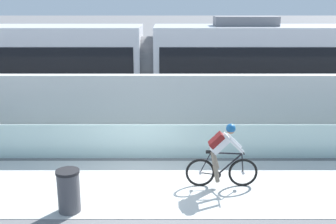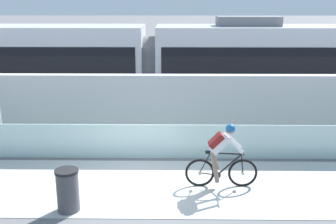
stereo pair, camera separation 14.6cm
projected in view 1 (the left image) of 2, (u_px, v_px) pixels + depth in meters
The scene contains 9 objects.
ground_plane at pixel (141, 186), 10.22m from camera, with size 200.00×200.00×0.00m, color slate.
bike_path_deck at pixel (141, 186), 10.22m from camera, with size 32.00×3.20×0.01m, color beige.
glass_parapet at pixel (145, 142), 11.87m from camera, with size 32.00×0.05×1.01m, color silver.
concrete_barrier_wall at pixel (148, 107), 13.45m from camera, with size 32.00×0.36×2.12m, color silver.
tram_rail_near at pixel (151, 117), 16.13m from camera, with size 32.00×0.08×0.01m, color #595654.
tram_rail_far at pixel (152, 107), 17.51m from camera, with size 32.00×0.08×0.01m, color #595654.
tram at pixel (149, 66), 16.31m from camera, with size 22.56×2.54×3.81m.
cyclist_on_bike at pixel (223, 156), 10.00m from camera, with size 1.77×0.58×1.61m.
trash_bin at pixel (70, 191), 8.89m from camera, with size 0.51×0.51×0.96m.
Camera 1 is at (0.69, -9.36, 4.50)m, focal length 44.19 mm.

